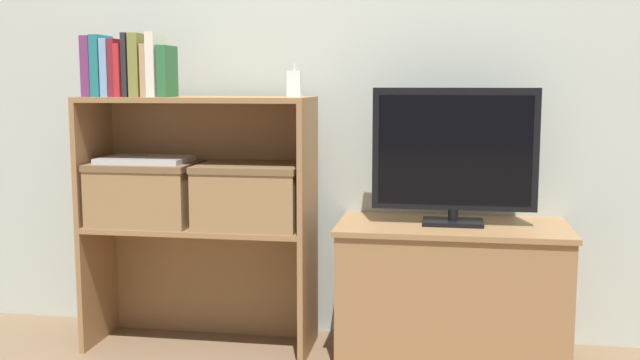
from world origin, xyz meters
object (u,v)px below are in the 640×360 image
at_px(book_olive, 140,65).
at_px(book_forest, 167,71).
at_px(laptop, 145,160).
at_px(book_skyblue, 111,68).
at_px(tv_stand, 451,291).
at_px(book_maroon, 119,68).
at_px(book_teal, 102,66).
at_px(baby_monitor, 294,84).
at_px(book_charcoal, 131,65).
at_px(book_ivory, 157,65).
at_px(book_plum, 92,67).
at_px(book_crimson, 125,71).
at_px(book_tan, 149,71).
at_px(tv, 454,153).
at_px(storage_basket_right, 251,193).
at_px(storage_basket_left, 146,190).

height_order(book_olive, book_forest, book_olive).
relative_size(book_olive, laptop, 0.70).
bearing_deg(book_skyblue, tv_stand, 4.43).
bearing_deg(book_maroon, book_teal, 180.00).
height_order(tv_stand, baby_monitor, baby_monitor).
xyz_separation_m(book_charcoal, book_ivory, (0.10, -0.00, 0.00)).
relative_size(book_plum, book_skyblue, 1.05).
xyz_separation_m(book_crimson, book_ivory, (0.12, 0.00, 0.02)).
xyz_separation_m(book_crimson, book_tan, (0.09, 0.00, -0.00)).
height_order(tv, book_crimson, book_crimson).
bearing_deg(book_forest, book_charcoal, 180.00).
height_order(tv, book_teal, book_teal).
bearing_deg(storage_basket_right, book_maroon, -174.36).
bearing_deg(book_crimson, book_plum, 180.00).
relative_size(book_crimson, book_ivory, 0.82).
height_order(book_tan, storage_basket_left, book_tan).
bearing_deg(laptop, book_charcoal, -117.65).
relative_size(book_crimson, book_olive, 0.84).
distance_m(book_plum, laptop, 0.40).
bearing_deg(book_maroon, storage_basket_left, 32.95).
height_order(book_skyblue, book_charcoal, book_charcoal).
bearing_deg(book_ivory, book_crimson, 180.00).
height_order(book_plum, storage_basket_right, book_plum).
height_order(book_forest, baby_monitor, book_forest).
distance_m(book_crimson, baby_monitor, 0.63).
relative_size(book_skyblue, book_tan, 1.11).
bearing_deg(book_charcoal, book_plum, -180.00).
height_order(book_tan, book_forest, book_tan).
height_order(book_maroon, baby_monitor, book_maroon).
distance_m(book_skyblue, book_maroon, 0.03).
relative_size(book_teal, storage_basket_left, 0.58).
bearing_deg(book_skyblue, book_forest, 0.00).
height_order(book_tan, storage_basket_right, book_tan).
distance_m(book_ivory, laptop, 0.37).
distance_m(book_teal, book_ivory, 0.22).
xyz_separation_m(book_skyblue, book_forest, (0.22, 0.00, -0.01)).
bearing_deg(storage_basket_right, book_charcoal, -173.74).
height_order(tv_stand, book_teal, book_teal).
height_order(book_skyblue, laptop, book_skyblue).
height_order(book_charcoal, book_ivory, book_ivory).
bearing_deg(book_ivory, tv_stand, 5.16).
distance_m(book_plum, book_forest, 0.30).
relative_size(tv_stand, book_plum, 3.77).
relative_size(book_olive, storage_basket_right, 0.59).
relative_size(book_plum, book_tan, 1.16).
height_order(tv, book_olive, book_olive).
height_order(book_olive, storage_basket_left, book_olive).
distance_m(book_maroon, storage_basket_left, 0.47).
relative_size(storage_basket_left, storage_basket_right, 1.00).
xyz_separation_m(book_olive, book_ivory, (0.07, 0.00, 0.00)).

